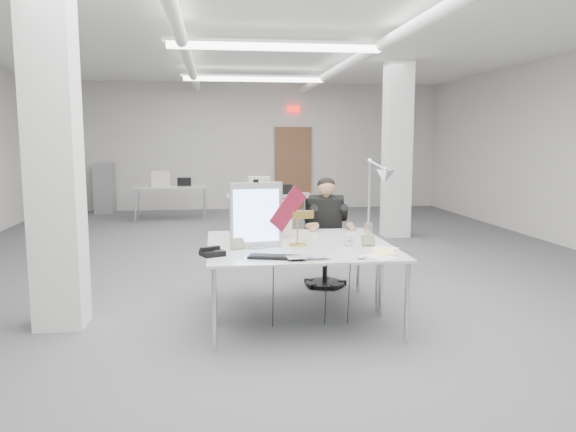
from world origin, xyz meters
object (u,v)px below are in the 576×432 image
bankers_lamp (297,230)px  desk_phone (212,253)px  desk_main (306,254)px  monitor (256,215)px  architect_lamp (376,194)px  office_chair (325,248)px  laptop (310,259)px  seated_person (326,214)px  beige_monitor (270,219)px

bankers_lamp → desk_phone: 0.92m
bankers_lamp → desk_main: bearing=-89.9°
monitor → desk_phone: (-0.42, -0.33, -0.29)m
desk_main → architect_lamp: 1.19m
office_chair → laptop: office_chair is taller
seated_person → monitor: size_ratio=1.59×
desk_main → desk_phone: size_ratio=9.35×
office_chair → seated_person: seated_person is taller
desk_main → seated_person: bearing=72.2°
office_chair → monitor: bearing=-116.5°
bankers_lamp → desk_phone: (-0.83, -0.38, -0.13)m
monitor → bankers_lamp: monitor is taller
monitor → beige_monitor: monitor is taller
desk_main → beige_monitor: size_ratio=4.59×
desk_phone → beige_monitor: (0.61, 0.93, 0.16)m
seated_person → beige_monitor: size_ratio=2.54×
bankers_lamp → seated_person: bearing=62.7°
laptop → bankers_lamp: (-0.00, 0.70, 0.14)m
monitor → desk_phone: bearing=-148.0°
bankers_lamp → desk_phone: bankers_lamp is taller
desk_main → monitor: monitor is taller
seated_person → laptop: 1.98m
office_chair → seated_person: 0.43m
desk_main → monitor: (-0.43, 0.31, 0.33)m
office_chair → laptop: bearing=-95.9°
desk_phone → seated_person: bearing=25.6°
office_chair → architect_lamp: bearing=-60.5°
desk_main → office_chair: (0.50, 1.62, -0.27)m
office_chair → desk_phone: 2.15m
laptop → desk_phone: desk_phone is taller
beige_monitor → seated_person: bearing=34.7°
laptop → beige_monitor: (-0.22, 1.25, 0.17)m
desk_phone → monitor: bearing=14.6°
desk_main → office_chair: size_ratio=1.92×
laptop → desk_phone: size_ratio=1.94×
office_chair → beige_monitor: size_ratio=2.39×
laptop → desk_phone: (-0.83, 0.32, 0.01)m
office_chair → bankers_lamp: size_ratio=2.94×
architect_lamp → office_chair: bearing=89.4°
desk_phone → office_chair: bearing=26.4°
seated_person → desk_phone: seated_person is taller
laptop → office_chair: bearing=67.6°
laptop → bankers_lamp: 0.72m
seated_person → laptop: seated_person is taller
desk_phone → beige_monitor: beige_monitor is taller
beige_monitor → monitor: bearing=-115.0°
desk_main → architect_lamp: architect_lamp is taller
monitor → laptop: 0.83m
office_chair → bankers_lamp: (-0.53, -1.26, 0.45)m
seated_person → bankers_lamp: (-0.53, -1.21, 0.01)m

